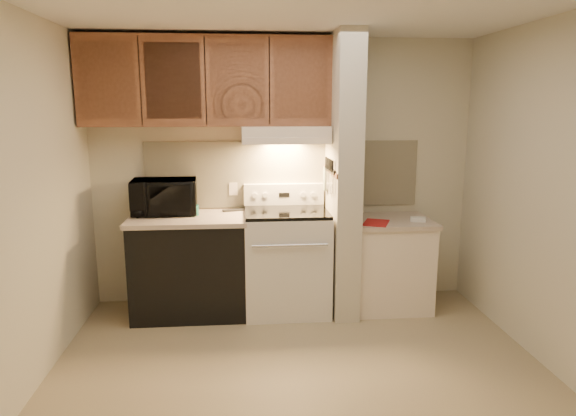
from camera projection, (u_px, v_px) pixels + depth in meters
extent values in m
plane|color=tan|center=(300.00, 372.00, 3.69)|extent=(3.60, 3.60, 0.00)
plane|color=white|center=(302.00, 4.00, 3.20)|extent=(3.60, 3.60, 0.00)
cube|color=beige|center=(283.00, 172.00, 4.91)|extent=(3.60, 2.50, 0.02)
cube|color=beige|center=(22.00, 206.00, 3.29)|extent=(0.02, 3.00, 2.50)
cube|color=beige|center=(555.00, 197.00, 3.60)|extent=(0.02, 3.00, 2.50)
cube|color=#FFF5CE|center=(283.00, 174.00, 4.90)|extent=(2.60, 0.02, 0.63)
cube|color=silver|center=(286.00, 262.00, 4.73)|extent=(0.76, 0.65, 0.92)
cube|color=black|center=(290.00, 269.00, 4.41)|extent=(0.50, 0.01, 0.30)
cylinder|color=silver|center=(290.00, 245.00, 4.33)|extent=(0.65, 0.02, 0.02)
cube|color=black|center=(286.00, 212.00, 4.63)|extent=(0.74, 0.64, 0.03)
cube|color=silver|center=(284.00, 194.00, 4.89)|extent=(0.76, 0.08, 0.20)
cube|color=black|center=(284.00, 195.00, 4.85)|extent=(0.10, 0.01, 0.04)
cylinder|color=silver|center=(255.00, 195.00, 4.82)|extent=(0.05, 0.02, 0.05)
cylinder|color=silver|center=(265.00, 195.00, 4.83)|extent=(0.05, 0.02, 0.05)
cylinder|color=silver|center=(303.00, 195.00, 4.86)|extent=(0.05, 0.02, 0.05)
cylinder|color=silver|center=(314.00, 194.00, 4.87)|extent=(0.05, 0.02, 0.05)
cube|color=black|center=(190.00, 267.00, 4.67)|extent=(1.00, 0.63, 0.87)
cube|color=#BEAB99|center=(188.00, 218.00, 4.58)|extent=(1.04, 0.67, 0.04)
cube|color=black|center=(233.00, 210.00, 4.80)|extent=(0.21, 0.12, 0.01)
cylinder|color=#1E685B|center=(194.00, 210.00, 4.60)|extent=(0.09, 0.09, 0.10)
cube|color=#F5E3D0|center=(233.00, 189.00, 4.87)|extent=(0.08, 0.01, 0.12)
imported|color=black|center=(164.00, 197.00, 4.65)|extent=(0.60, 0.42, 0.32)
cube|color=beige|center=(343.00, 177.00, 4.61)|extent=(0.22, 0.70, 2.50)
cube|color=brown|center=(330.00, 171.00, 4.59)|extent=(0.01, 0.70, 0.04)
cube|color=black|center=(331.00, 170.00, 4.54)|extent=(0.02, 0.42, 0.04)
cube|color=silver|center=(332.00, 184.00, 4.39)|extent=(0.01, 0.03, 0.16)
cylinder|color=black|center=(332.00, 166.00, 4.38)|extent=(0.02, 0.02, 0.10)
cube|color=silver|center=(331.00, 184.00, 4.47)|extent=(0.01, 0.04, 0.18)
cylinder|color=black|center=(331.00, 165.00, 4.44)|extent=(0.02, 0.02, 0.10)
cube|color=silver|center=(329.00, 183.00, 4.56)|extent=(0.01, 0.04, 0.20)
cylinder|color=black|center=(329.00, 164.00, 4.52)|extent=(0.02, 0.02, 0.10)
cube|color=silver|center=(328.00, 180.00, 4.63)|extent=(0.01, 0.04, 0.16)
cylinder|color=black|center=(328.00, 163.00, 4.60)|extent=(0.02, 0.02, 0.10)
cube|color=silver|center=(326.00, 180.00, 4.72)|extent=(0.01, 0.04, 0.18)
cylinder|color=black|center=(326.00, 162.00, 4.69)|extent=(0.02, 0.02, 0.10)
cube|color=gray|center=(325.00, 179.00, 4.77)|extent=(0.03, 0.09, 0.22)
cube|color=#F5E3D0|center=(389.00, 265.00, 4.82)|extent=(0.70, 0.60, 0.81)
cube|color=#BEAB99|center=(391.00, 221.00, 4.73)|extent=(0.74, 0.64, 0.04)
cube|color=#AB1919|center=(376.00, 223.00, 4.57)|extent=(0.30, 0.34, 0.01)
cube|color=white|center=(418.00, 219.00, 4.65)|extent=(0.15, 0.13, 0.04)
cube|color=#F5E3D0|center=(285.00, 134.00, 4.62)|extent=(0.78, 0.44, 0.15)
cube|color=#F5E3D0|center=(287.00, 141.00, 4.42)|extent=(0.78, 0.04, 0.06)
cube|color=brown|center=(207.00, 82.00, 4.51)|extent=(2.18, 0.33, 0.77)
cube|color=brown|center=(107.00, 81.00, 4.29)|extent=(0.46, 0.01, 0.63)
cube|color=black|center=(140.00, 81.00, 4.31)|extent=(0.01, 0.01, 0.73)
cube|color=brown|center=(173.00, 81.00, 4.33)|extent=(0.46, 0.01, 0.63)
cube|color=black|center=(205.00, 81.00, 4.36)|extent=(0.01, 0.01, 0.73)
cube|color=brown|center=(238.00, 81.00, 4.38)|extent=(0.46, 0.01, 0.63)
cube|color=black|center=(269.00, 81.00, 4.40)|extent=(0.01, 0.01, 0.73)
cube|color=brown|center=(301.00, 81.00, 4.43)|extent=(0.46, 0.01, 0.63)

